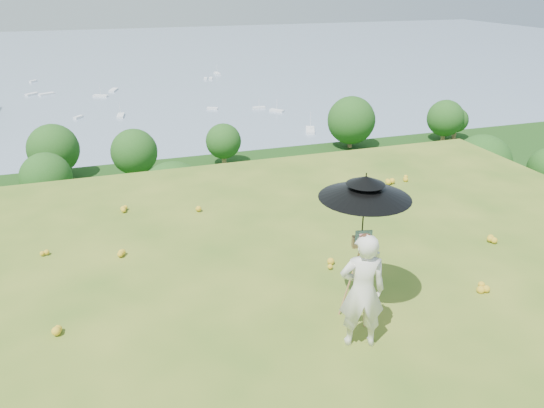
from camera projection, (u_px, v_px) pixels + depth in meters
name	position (u px, v px, depth m)	size (l,w,h in m)	color
ground	(359.00, 299.00, 8.17)	(14.00, 14.00, 0.00)	#406A1E
forest_slope	(170.00, 362.00, 50.14)	(140.00, 56.00, 22.00)	#193E10
shoreline_tier	(138.00, 243.00, 87.79)	(170.00, 28.00, 8.00)	gray
bay_water	(102.00, 73.00, 230.93)	(700.00, 700.00, 0.00)	#7790AA
slope_trees	(157.00, 229.00, 44.62)	(110.00, 50.00, 6.00)	#1C4C17
harbor_town	(134.00, 207.00, 85.23)	(110.00, 22.00, 5.00)	silver
moored_boats	(68.00, 116.00, 158.27)	(140.00, 140.00, 0.70)	white
wildflowers	(352.00, 288.00, 8.36)	(10.00, 10.50, 0.12)	gold
painter	(362.00, 291.00, 6.88)	(0.60, 0.40, 1.65)	white
field_easel	(359.00, 274.00, 7.48)	(0.54, 0.54, 1.43)	#A56F45
sun_umbrella	(364.00, 210.00, 7.12)	(1.24, 1.24, 1.05)	black
painter_cap	(366.00, 237.00, 6.57)	(0.18, 0.22, 0.10)	#E47D81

